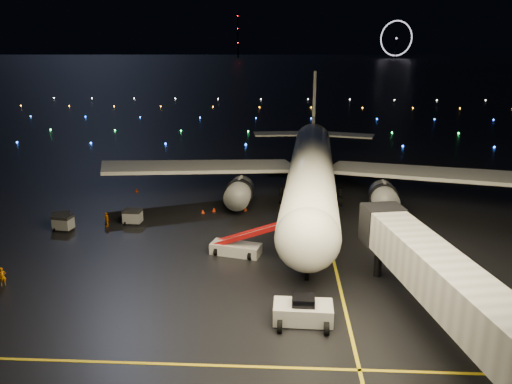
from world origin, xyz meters
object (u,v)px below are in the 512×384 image
Objects in this scene: pushback_tug at (303,309)px; belt_loader at (236,238)px; crew_a at (2,277)px; baggage_cart_2 at (62,220)px; baggage_cart_0 at (133,217)px; airliner at (312,142)px; crew_c at (107,219)px; baggage_cart_1 at (63,223)px.

pushback_tug is 13.48m from belt_loader.
baggage_cart_2 is at bearing 60.76° from crew_a.
airliner is at bearing 29.52° from baggage_cart_0.
crew_a is 14.03m from baggage_cart_2.
baggage_cart_0 is at bearing 161.69° from belt_loader.
crew_c is at bearing -150.42° from airliner.
airliner is 24.00m from baggage_cart_0.
airliner reaches higher than crew_c.
crew_a is 16.80m from baggage_cart_0.
belt_loader is 16.63m from crew_c.
crew_c is at bearing 139.93° from pushback_tug.
crew_c is 4.55m from baggage_cart_1.
baggage_cart_2 is (-4.92, -0.46, 0.01)m from crew_c.
airliner is at bearing 79.90° from belt_loader.
airliner is 12.53× the size of pushback_tug.
belt_loader is (-8.20, -18.15, -5.93)m from airliner.
baggage_cart_1 is (-6.98, -2.43, -0.00)m from baggage_cart_0.
baggage_cart_1 is at bearing -157.64° from baggage_cart_0.
pushback_tug is at bearing -25.05° from baggage_cart_1.
baggage_cart_2 is at bearing 176.29° from belt_loader.
belt_loader is (-6.02, 12.04, 0.68)m from pushback_tug.
crew_c is at bearing -156.40° from baggage_cart_0.
belt_loader is 4.39× the size of crew_a.
pushback_tug reaches higher than baggage_cart_2.
airliner is 26.73m from crew_c.
baggage_cart_2 is (-28.21, -11.68, -6.81)m from airliner.
crew_a is at bearing -107.43° from baggage_cart_2.
crew_a is at bearing -78.81° from baggage_cart_1.
pushback_tug is 2.62× the size of crew_c.
baggage_cart_1 is (-19.41, 5.49, -0.88)m from belt_loader.
airliner is 20.78m from belt_loader.
belt_loader is 20.19m from baggage_cart_1.
airliner is at bearing 10.08° from crew_a.
pushback_tug is at bearing -56.85° from baggage_cart_2.
pushback_tug is at bearing -90.27° from airliner.
baggage_cart_2 is (-7.58, -1.45, -0.01)m from baggage_cart_0.
pushback_tug reaches higher than crew_a.
baggage_cart_1 is 1.15m from baggage_cart_2.
baggage_cart_1 is at bearing 58.42° from crew_a.
baggage_cart_1 is at bearing -151.51° from airliner.
crew_c reaches higher than crew_a.
crew_a is 13.03m from baggage_cart_1.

